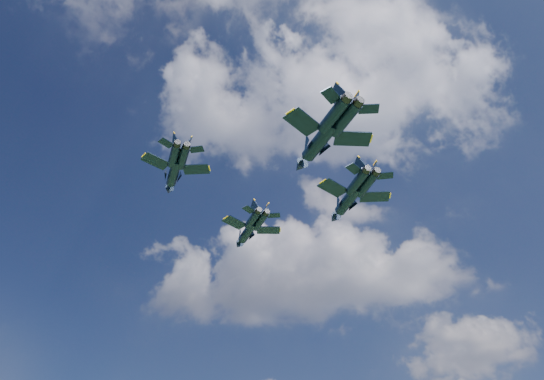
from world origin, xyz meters
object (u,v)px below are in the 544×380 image
(jet_left, at_px, (174,173))
(jet_right, at_px, (347,201))
(jet_slot, at_px, (318,142))
(jet_lead, at_px, (247,232))

(jet_left, distance_m, jet_right, 30.80)
(jet_right, xyz_separation_m, jet_slot, (-2.17, -20.07, -3.42))
(jet_slot, bearing_deg, jet_lead, 87.56)
(jet_lead, xyz_separation_m, jet_right, (19.44, -4.24, 1.15))
(jet_lead, relative_size, jet_right, 0.82)
(jet_slot, bearing_deg, jet_right, 46.01)
(jet_right, distance_m, jet_slot, 20.48)
(jet_lead, relative_size, jet_left, 1.03)
(jet_right, relative_size, jet_slot, 1.02)
(jet_right, bearing_deg, jet_lead, 135.99)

